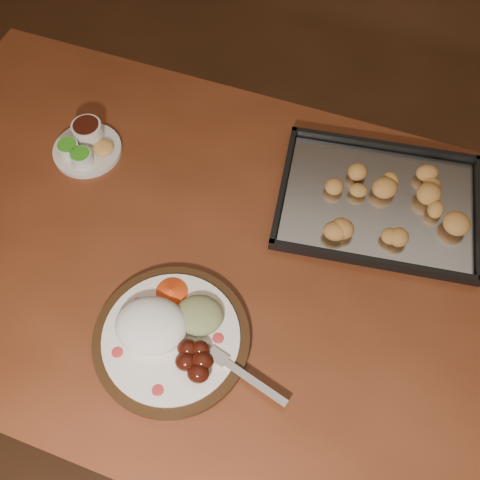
# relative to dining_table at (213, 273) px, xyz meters

# --- Properties ---
(ground) EXTENTS (4.00, 4.00, 0.00)m
(ground) POSITION_rel_dining_table_xyz_m (0.25, 0.19, -0.65)
(ground) COLOR brown
(ground) RESTS_ON ground
(dining_table) EXTENTS (1.64, 1.15, 0.75)m
(dining_table) POSITION_rel_dining_table_xyz_m (0.00, 0.00, 0.00)
(dining_table) COLOR brown
(dining_table) RESTS_ON ground
(dinner_plate) EXTENTS (0.37, 0.29, 0.07)m
(dinner_plate) POSITION_rel_dining_table_xyz_m (-0.04, -0.19, 0.12)
(dinner_plate) COLOR black
(dinner_plate) RESTS_ON dining_table
(condiment_saucer) EXTENTS (0.15, 0.15, 0.05)m
(condiment_saucer) POSITION_rel_dining_table_xyz_m (-0.33, 0.21, 0.12)
(condiment_saucer) COLOR silver
(condiment_saucer) RESTS_ON dining_table
(baking_tray) EXTENTS (0.43, 0.33, 0.04)m
(baking_tray) POSITION_rel_dining_table_xyz_m (0.33, 0.17, 0.11)
(baking_tray) COLOR black
(baking_tray) RESTS_ON dining_table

